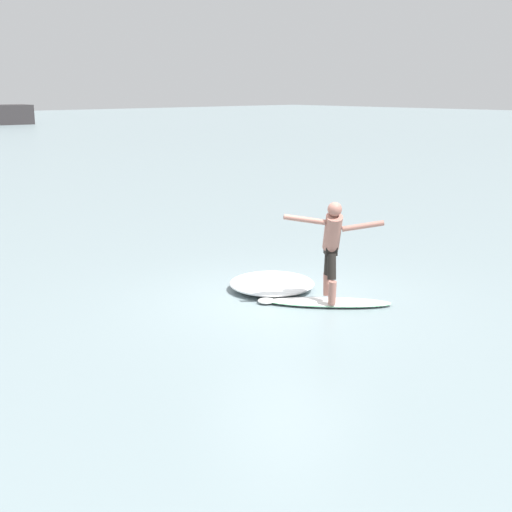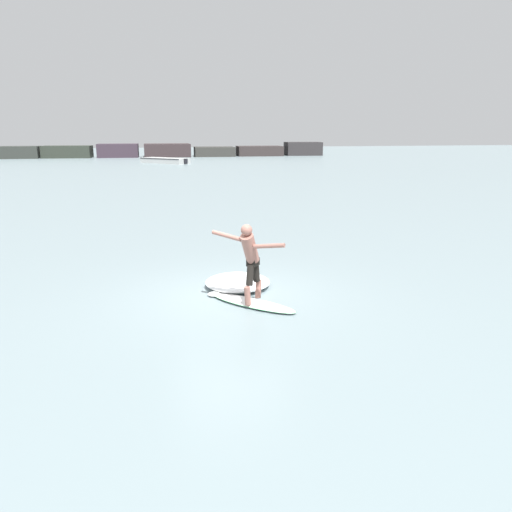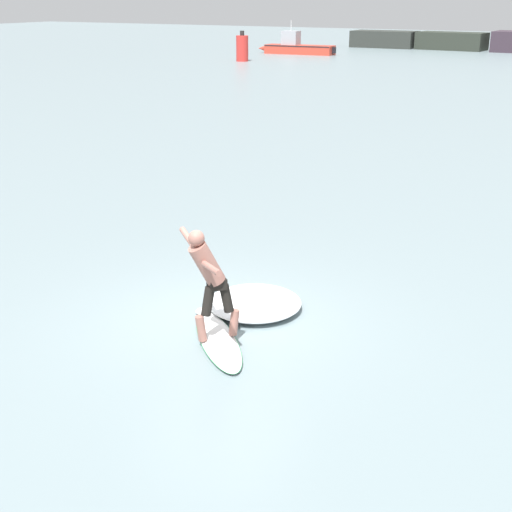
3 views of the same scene
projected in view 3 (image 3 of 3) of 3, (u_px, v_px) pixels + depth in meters
ground_plane at (219, 321)px, 11.54m from camera, size 200.00×200.00×0.00m
surfboard at (218, 339)px, 10.83m from camera, size 1.90×1.96×0.23m
surfer at (209, 275)px, 10.37m from camera, size 1.37×1.11×1.75m
small_boat_offshore at (296, 47)px, 62.96m from camera, size 7.40×2.06×2.85m
channel_marker_buoy at (242, 48)px, 55.97m from camera, size 0.95×0.95×2.31m
wave_foam_at_tail at (255, 303)px, 11.91m from camera, size 2.21×2.21×0.26m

